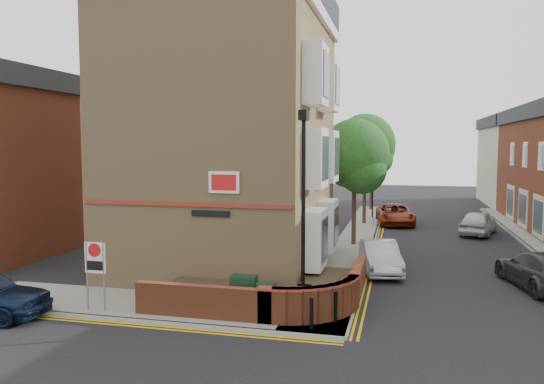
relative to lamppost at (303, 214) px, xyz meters
The scene contains 25 objects.
ground 3.90m from the lamppost, 143.13° to the right, with size 120.00×120.00×0.00m, color black.
pavement_corner 6.07m from the lamppost, behind, with size 13.00×3.00×0.12m, color gray.
pavement_main 15.17m from the lamppost, 88.45° to the left, with size 2.00×32.00×0.12m, color gray.
kerb_side 6.18m from the lamppost, 166.76° to the right, with size 13.00×0.15×0.12m, color gray.
kerb_main_near 15.22m from the lamppost, 84.60° to the left, with size 0.15×32.00×0.12m, color gray.
kerb_main_far 15.44m from the lamppost, 51.46° to the left, with size 0.15×40.00×0.12m, color gray.
yellow_lines_side 6.27m from the lamppost, 164.13° to the right, with size 13.00×0.28×0.01m, color gold.
yellow_lines_main 15.26m from the lamppost, 83.64° to the left, with size 0.28×32.00×0.01m, color gold.
corner_building 8.62m from the lamppost, 123.16° to the left, with size 8.95×10.40×13.60m.
garden_wall 3.93m from the lamppost, 140.91° to the left, with size 6.80×6.00×1.20m, color brown, non-canonical shape.
lamppost is the anchor object (origin of this frame).
utility_cabinet_large 3.24m from the lamppost, behind, with size 0.80×0.45×1.20m, color black.
utility_cabinet_small 2.90m from the lamppost, 169.70° to the right, with size 0.55×0.40×1.10m, color black.
bollard_near 2.91m from the lamppost, 63.43° to the right, with size 0.11×0.11×0.90m, color black.
bollard_far 2.95m from the lamppost, ahead, with size 0.11×0.11×0.90m, color black.
zone_sign 6.85m from the lamppost, behind, with size 0.72×0.07×2.20m.
far_terrace_cream 39.00m from the lamppost, 70.68° to the left, with size 5.40×12.40×8.00m.
tree_near 12.92m from the lamppost, 88.22° to the left, with size 3.64×3.65×6.70m.
tree_mid 20.93m from the lamppost, 88.90° to the left, with size 4.03×4.03×7.42m.
tree_far 28.89m from the lamppost, 89.21° to the left, with size 3.81×3.81×7.00m.
traffic_light_assembly 23.82m from the lamppost, 88.07° to the left, with size 0.20×0.16×4.20m.
silver_car_near 7.87m from the lamppost, 74.15° to the left, with size 1.40×4.02×1.33m, color #A9ABB1.
red_car_main 21.81m from the lamppost, 83.47° to the left, with size 2.29×4.97×1.38m, color maroon.
grey_car_far 10.31m from the lamppost, 36.35° to the left, with size 2.00×4.92×1.43m, color #2A2C2F.
silver_car_far 19.93m from the lamppost, 68.01° to the left, with size 1.71×4.26×1.45m, color #B7BBBF.
Camera 1 is at (4.43, -14.29, 5.37)m, focal length 35.00 mm.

